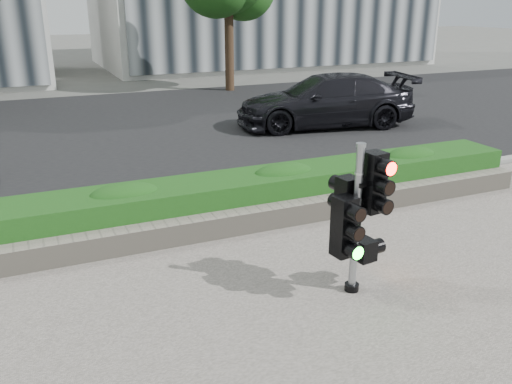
# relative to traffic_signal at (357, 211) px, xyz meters

# --- Properties ---
(ground) EXTENTS (120.00, 120.00, 0.00)m
(ground) POSITION_rel_traffic_signal_xyz_m (-1.04, 0.33, -1.08)
(ground) COLOR #51514C
(ground) RESTS_ON ground
(road) EXTENTS (60.00, 13.00, 0.02)m
(road) POSITION_rel_traffic_signal_xyz_m (-1.04, 10.33, -1.07)
(road) COLOR black
(road) RESTS_ON ground
(curb) EXTENTS (60.00, 0.25, 0.12)m
(curb) POSITION_rel_traffic_signal_xyz_m (-1.04, 3.48, -1.02)
(curb) COLOR gray
(curb) RESTS_ON ground
(stone_wall) EXTENTS (12.00, 0.32, 0.34)m
(stone_wall) POSITION_rel_traffic_signal_xyz_m (-1.04, 2.23, -0.88)
(stone_wall) COLOR gray
(stone_wall) RESTS_ON sidewalk
(hedge) EXTENTS (12.00, 1.00, 0.68)m
(hedge) POSITION_rel_traffic_signal_xyz_m (-1.04, 2.88, -0.71)
(hedge) COLOR #327C26
(hedge) RESTS_ON sidewalk
(traffic_signal) EXTENTS (0.67, 0.52, 1.89)m
(traffic_signal) POSITION_rel_traffic_signal_xyz_m (0.00, 0.00, 0.00)
(traffic_signal) COLOR black
(traffic_signal) RESTS_ON sidewalk
(car_dark) EXTENTS (5.39, 2.98, 1.48)m
(car_dark) POSITION_rel_traffic_signal_xyz_m (4.53, 8.39, -0.32)
(car_dark) COLOR black
(car_dark) RESTS_ON road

